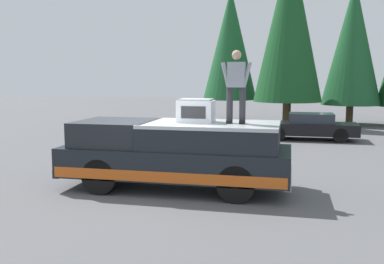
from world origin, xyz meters
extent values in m
plane|color=#565659|center=(0.00, 0.00, 0.00)|extent=(90.00, 90.00, 0.00)
cube|color=black|center=(0.30, -0.32, 0.70)|extent=(2.00, 5.50, 0.70)
cube|color=#CC5619|center=(0.30, -0.32, 0.51)|extent=(2.01, 5.39, 0.24)
cube|color=black|center=(0.30, 1.19, 1.35)|extent=(1.84, 1.87, 0.60)
cube|color=black|center=(0.30, -1.20, 1.31)|extent=(1.92, 3.19, 0.52)
cube|color=#B7BABF|center=(0.30, -1.20, 1.61)|extent=(1.94, 3.19, 0.08)
cube|color=#232326|center=(0.30, 2.37, 0.43)|extent=(1.96, 0.16, 0.20)
cube|color=#B2B5BA|center=(0.30, -3.01, 0.43)|extent=(1.96, 0.16, 0.20)
cylinder|color=black|center=(-0.55, 1.27, 0.42)|extent=(0.30, 0.84, 0.84)
cylinder|color=black|center=(1.15, 1.27, 0.42)|extent=(0.30, 0.84, 0.84)
cylinder|color=black|center=(-0.55, -1.92, 0.42)|extent=(0.30, 0.84, 0.84)
cylinder|color=black|center=(1.15, -1.92, 0.42)|extent=(0.30, 0.84, 0.84)
cube|color=silver|center=(0.36, -0.83, 1.91)|extent=(0.64, 0.84, 0.52)
cube|color=#2D2D30|center=(0.04, -0.83, 1.91)|extent=(0.01, 0.59, 0.29)
cube|color=#99999E|center=(0.36, -0.83, 2.19)|extent=(0.58, 0.76, 0.04)
cylinder|color=#333338|center=(0.30, -1.94, 2.07)|extent=(0.15, 0.15, 0.84)
cube|color=black|center=(0.26, -1.94, 1.69)|extent=(0.26, 0.11, 0.08)
cylinder|color=#333338|center=(0.30, -1.64, 2.07)|extent=(0.15, 0.15, 0.84)
cube|color=black|center=(0.26, -1.64, 1.69)|extent=(0.26, 0.11, 0.08)
cube|color=#9399A3|center=(0.30, -1.79, 2.78)|extent=(0.24, 0.40, 0.58)
sphere|color=tan|center=(0.30, -1.79, 3.23)|extent=(0.22, 0.22, 0.22)
cylinder|color=#9399A3|center=(0.27, -2.03, 2.78)|extent=(0.09, 0.23, 0.58)
cylinder|color=#9399A3|center=(0.27, -1.54, 2.78)|extent=(0.09, 0.23, 0.58)
cube|color=black|center=(9.66, -3.83, 0.49)|extent=(1.64, 4.10, 0.50)
cube|color=#282D38|center=(9.66, -3.93, 0.95)|extent=(1.31, 1.89, 0.42)
cylinder|color=black|center=(8.94, -2.55, 0.31)|extent=(0.20, 0.62, 0.62)
cylinder|color=black|center=(10.38, -2.55, 0.31)|extent=(0.20, 0.62, 0.62)
cylinder|color=black|center=(8.94, -5.10, 0.31)|extent=(0.20, 0.62, 0.62)
cylinder|color=black|center=(10.38, -5.10, 0.31)|extent=(0.20, 0.62, 0.62)
cylinder|color=#4C3826|center=(16.31, -6.35, 0.58)|extent=(0.39, 0.39, 1.15)
cone|color=#1E562D|center=(16.31, -6.35, 4.63)|extent=(3.27, 3.27, 6.95)
cylinder|color=#4C3826|center=(14.97, -2.84, 0.68)|extent=(0.45, 0.45, 1.37)
cone|color=#194C23|center=(14.97, -2.84, 5.71)|extent=(3.76, 3.76, 8.69)
cylinder|color=#4C3826|center=(16.89, 0.64, 0.67)|extent=(0.40, 0.40, 1.35)
cone|color=#1E562D|center=(16.89, 0.64, 4.71)|extent=(3.30, 3.30, 6.72)
camera|label=1|loc=(-9.72, -3.02, 2.73)|focal=40.37mm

